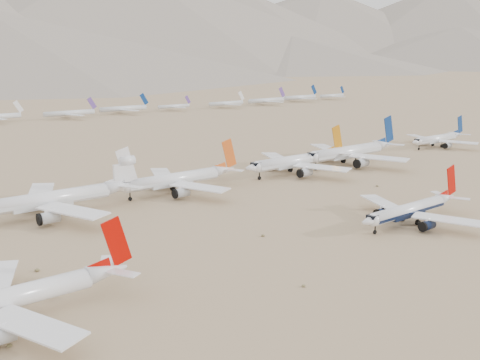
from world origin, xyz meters
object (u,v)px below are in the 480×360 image
at_px(main_airliner, 412,209).
at_px(second_airliner, 11,298).
at_px(row2_navy_widebody, 351,152).
at_px(row2_white_trijet, 55,198).

height_order(main_airliner, second_airliner, second_airliner).
height_order(second_airliner, row2_navy_widebody, row2_navy_widebody).
xyz_separation_m(main_airliner, row2_white_trijet, (-77.75, 69.89, 1.30)).
height_order(main_airliner, row2_navy_widebody, row2_navy_widebody).
bearing_deg(second_airliner, main_airliner, -4.96).
distance_m(main_airliner, second_airliner, 107.21).
xyz_separation_m(row2_navy_widebody, row2_white_trijet, (-129.29, 2.73, -0.19)).
relative_size(second_airliner, row2_white_trijet, 0.87).
relative_size(main_airliner, row2_navy_widebody, 0.75).
bearing_deg(row2_white_trijet, second_airliner, -115.61).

